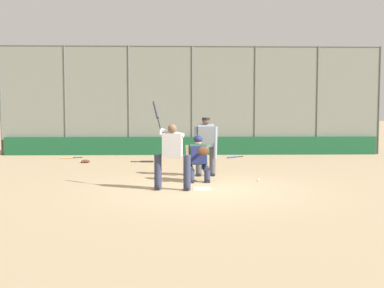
{
  "coord_description": "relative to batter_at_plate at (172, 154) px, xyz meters",
  "views": [
    {
      "loc": [
        0.55,
        11.04,
        1.92
      ],
      "look_at": [
        0.22,
        -1.0,
        1.05
      ],
      "focal_mm": 42.0,
      "sensor_mm": 36.0,
      "label": 1
    }
  ],
  "objects": [
    {
      "name": "baseball_loose",
      "position": [
        -2.36,
        -1.3,
        -0.84
      ],
      "size": [
        0.07,
        0.07,
        0.07
      ],
      "primitive_type": "sphere",
      "color": "white",
      "rests_on": "ground_plane"
    },
    {
      "name": "bleachers_beyond",
      "position": [
        1.58,
        -11.59,
        -0.4
      ],
      "size": [
        11.79,
        2.5,
        1.48
      ],
      "color": "slate",
      "rests_on": "ground_plane"
    },
    {
      "name": "ground_plane",
      "position": [
        -0.74,
        -0.11,
        -0.88
      ],
      "size": [
        160.0,
        160.0,
        0.0
      ],
      "primitive_type": "plane",
      "color": "tan"
    },
    {
      "name": "spare_bat_near_backstop",
      "position": [
        -2.42,
        -7.58,
        -0.85
      ],
      "size": [
        0.74,
        0.59,
        0.07
      ],
      "rotation": [
        0.0,
        0.0,
        0.66
      ],
      "color": "black",
      "rests_on": "ground_plane"
    },
    {
      "name": "batter_at_plate",
      "position": [
        0.0,
        0.0,
        0.0
      ],
      "size": [
        0.96,
        0.74,
        2.19
      ],
      "rotation": [
        0.0,
        0.0,
        -0.15
      ],
      "color": "#2D334C",
      "rests_on": "ground_plane"
    },
    {
      "name": "padding_wall",
      "position": [
        -0.74,
        -8.99,
        -0.48
      ],
      "size": [
        16.51,
        0.18,
        0.8
      ],
      "primitive_type": "cube",
      "color": "#19512D",
      "rests_on": "ground_plane"
    },
    {
      "name": "home_plate_marker",
      "position": [
        -0.74,
        -0.11,
        -0.87
      ],
      "size": [
        0.43,
        0.43,
        0.01
      ],
      "primitive_type": "cube",
      "color": "white",
      "rests_on": "ground_plane"
    },
    {
      "name": "umpire_home",
      "position": [
        -0.96,
        -2.34,
        0.07
      ],
      "size": [
        0.72,
        0.43,
        1.76
      ],
      "rotation": [
        0.0,
        0.0,
        0.01
      ],
      "color": "#4C4C51",
      "rests_on": "ground_plane"
    },
    {
      "name": "backstop_fence",
      "position": [
        -0.74,
        -9.09,
        1.62
      ],
      "size": [
        16.92,
        0.08,
        4.83
      ],
      "color": "#515651",
      "rests_on": "ground_plane"
    },
    {
      "name": "catcher_behind_plate",
      "position": [
        -0.7,
        -1.3,
        -0.22
      ],
      "size": [
        0.69,
        0.8,
        1.27
      ],
      "rotation": [
        0.0,
        0.0,
        0.1
      ],
      "color": "#2D334C",
      "rests_on": "ground_plane"
    },
    {
      "name": "spare_bat_third_base_side",
      "position": [
        4.39,
        -7.48,
        -0.85
      ],
      "size": [
        0.87,
        0.34,
        0.07
      ],
      "rotation": [
        0.0,
        0.0,
        0.33
      ],
      "color": "black",
      "rests_on": "ground_plane"
    },
    {
      "name": "fielding_glove_on_dirt",
      "position": [
        3.36,
        -5.92,
        -0.82
      ],
      "size": [
        0.33,
        0.25,
        0.12
      ],
      "color": "#56331E",
      "rests_on": "ground_plane"
    },
    {
      "name": "spare_bat_by_padding",
      "position": [
        1.12,
        -6.03,
        -0.85
      ],
      "size": [
        0.87,
        0.07,
        0.07
      ],
      "rotation": [
        0.0,
        0.0,
        3.13
      ],
      "color": "black",
      "rests_on": "ground_plane"
    }
  ]
}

